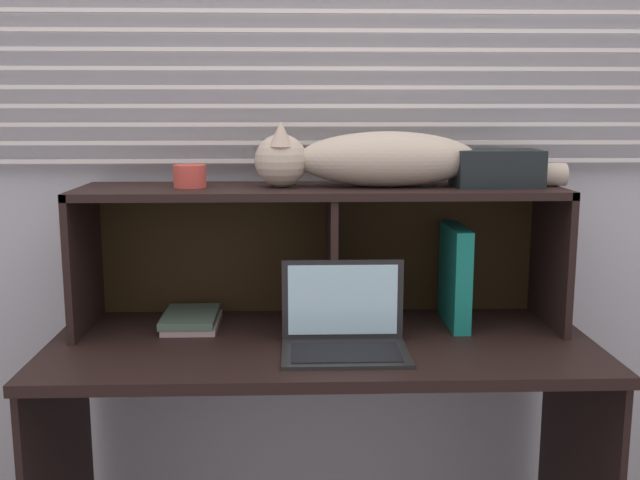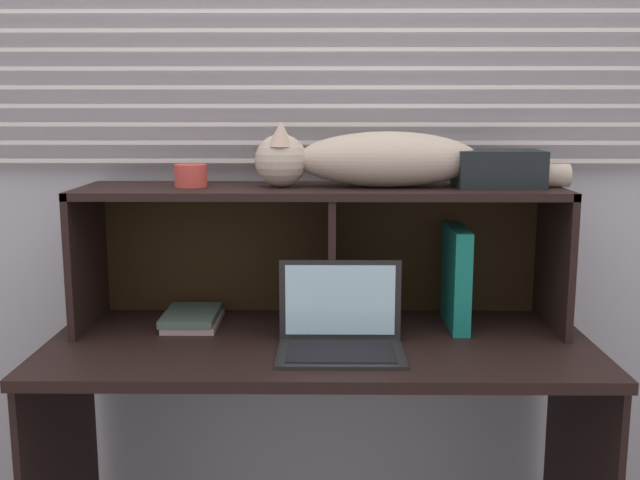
% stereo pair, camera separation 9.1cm
% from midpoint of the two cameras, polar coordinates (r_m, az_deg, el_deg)
% --- Properties ---
extents(back_panel_with_blinds, '(4.40, 0.08, 2.50)m').
position_cam_midpoint_polar(back_panel_with_blinds, '(2.30, -1.33, 7.65)').
color(back_panel_with_blinds, '#B3B4B8').
rests_on(back_panel_with_blinds, ground).
extents(desk, '(1.48, 0.63, 0.73)m').
position_cam_midpoint_polar(desk, '(2.09, -1.14, -11.31)').
color(desk, black).
rests_on(desk, ground).
extents(hutch_shelf_unit, '(1.36, 0.33, 0.40)m').
position_cam_midpoint_polar(hutch_shelf_unit, '(2.14, -1.15, 1.07)').
color(hutch_shelf_unit, black).
rests_on(hutch_shelf_unit, desk).
extents(cat, '(0.88, 0.19, 0.18)m').
position_cam_midpoint_polar(cat, '(2.10, 3.02, 6.18)').
color(cat, '#B8A88F').
rests_on(cat, hutch_shelf_unit).
extents(laptop, '(0.33, 0.22, 0.23)m').
position_cam_midpoint_polar(laptop, '(1.94, 0.52, -7.09)').
color(laptop, black).
rests_on(laptop, desk).
extents(binder_upright, '(0.05, 0.24, 0.29)m').
position_cam_midpoint_polar(binder_upright, '(2.18, 9.15, -2.73)').
color(binder_upright, '#147564').
rests_on(binder_upright, desk).
extents(book_stack, '(0.16, 0.22, 0.04)m').
position_cam_midpoint_polar(book_stack, '(2.20, -11.04, -6.03)').
color(book_stack, gray).
rests_on(book_stack, desk).
extents(small_basket, '(0.09, 0.09, 0.06)m').
position_cam_midpoint_polar(small_basket, '(2.12, -11.19, 4.83)').
color(small_basket, '#C54237').
rests_on(small_basket, hutch_shelf_unit).
extents(storage_box, '(0.24, 0.16, 0.10)m').
position_cam_midpoint_polar(storage_box, '(2.16, 12.22, 5.43)').
color(storage_box, black).
rests_on(storage_box, hutch_shelf_unit).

